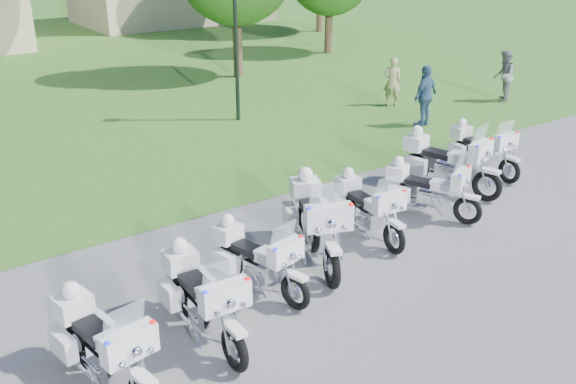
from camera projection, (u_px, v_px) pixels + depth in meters
ground at (351, 253)px, 11.77m from camera, size 100.00×100.00×0.00m
grass_lawn at (1, 45)px, 32.12m from camera, size 100.00×48.00×0.01m
motorcycle_0 at (102, 344)px, 8.18m from camera, size 0.96×2.24×1.51m
motorcycle_1 at (202, 296)px, 9.21m from camera, size 0.80×2.31×1.55m
motorcycle_2 at (256, 257)px, 10.40m from camera, size 0.96×2.07×1.40m
motorcycle_3 at (316, 220)px, 11.39m from camera, size 1.48×2.45×1.75m
motorcycle_4 at (367, 206)px, 12.27m from camera, size 0.84×2.12×1.43m
motorcycle_5 at (427, 188)px, 13.13m from camera, size 1.20×1.99×1.42m
motorcycle_6 at (445, 161)px, 14.37m from camera, size 1.19×2.42×1.65m
motorcycle_7 at (481, 148)px, 15.45m from camera, size 0.75×2.15×1.44m
lamp_post at (235, 6)px, 18.51m from camera, size 0.44×0.44×4.55m
bystander_a at (392, 82)px, 21.13m from camera, size 0.68×0.68×1.59m
bystander_b at (504, 76)px, 21.58m from camera, size 1.06×1.00×1.73m
bystander_c at (425, 96)px, 18.89m from camera, size 1.14×0.66×1.82m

